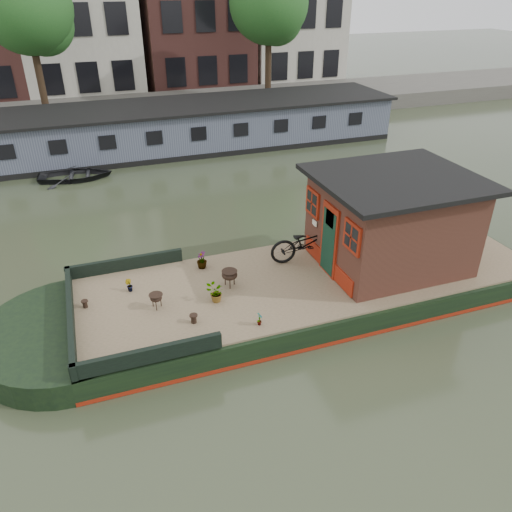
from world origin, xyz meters
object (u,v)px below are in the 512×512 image
object	(u,v)px
brazier_rear	(230,278)
dinghy	(75,172)
brazier_front	(156,301)
cabin	(391,220)
bicycle	(307,243)

from	to	relation	value
brazier_rear	dinghy	bearing A→B (deg)	106.95
brazier_front	cabin	bearing A→B (deg)	0.77
brazier_rear	dinghy	distance (m)	11.52
brazier_front	brazier_rear	xyz separation A→B (m)	(1.88, 0.32, 0.04)
bicycle	brazier_front	bearing A→B (deg)	108.12
cabin	bicycle	world-z (taller)	cabin
cabin	dinghy	distance (m)	13.72
brazier_front	dinghy	distance (m)	11.44
bicycle	brazier_front	world-z (taller)	bicycle
bicycle	dinghy	distance (m)	11.95
bicycle	brazier_rear	world-z (taller)	bicycle
brazier_rear	brazier_front	bearing A→B (deg)	-170.28
dinghy	brazier_front	bearing A→B (deg)	-166.50
brazier_front	dinghy	bearing A→B (deg)	97.44
bicycle	dinghy	size ratio (longest dim) A/B	0.68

